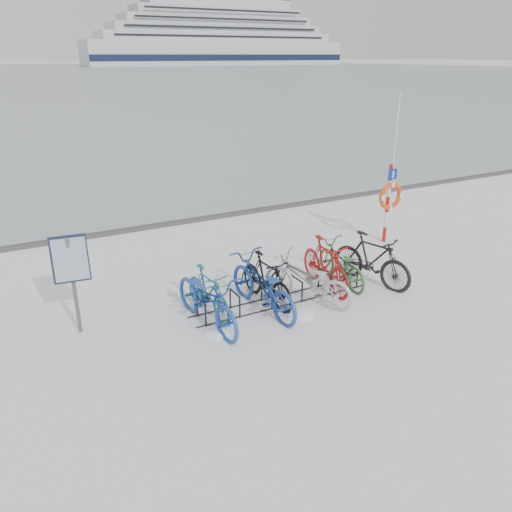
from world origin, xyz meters
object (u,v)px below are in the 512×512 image
at_px(bike_rack, 282,293).
at_px(info_board, 71,265).
at_px(cruise_ferry, 217,40).
at_px(lifebuoy_station, 390,196).

xyz_separation_m(bike_rack, info_board, (-3.95, 0.67, 1.18)).
height_order(info_board, cruise_ferry, cruise_ferry).
bearing_deg(lifebuoy_station, cruise_ferry, 67.33).
relative_size(lifebuoy_station, cruise_ferry, 0.03).
relative_size(info_board, lifebuoy_station, 0.49).
bearing_deg(bike_rack, lifebuoy_station, 21.61).
height_order(bike_rack, lifebuoy_station, lifebuoy_station).
bearing_deg(bike_rack, info_board, 170.42).
bearing_deg(cruise_ferry, bike_rack, -113.45).
bearing_deg(lifebuoy_station, bike_rack, -158.39).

